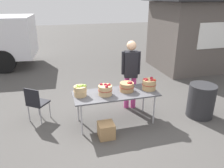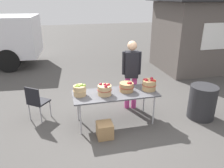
# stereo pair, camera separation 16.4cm
# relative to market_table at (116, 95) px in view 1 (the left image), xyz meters

# --- Properties ---
(ground_plane) EXTENTS (40.00, 40.00, 0.00)m
(ground_plane) POSITION_rel_market_table_xyz_m (0.00, 0.00, -0.71)
(ground_plane) COLOR #474442
(market_table) EXTENTS (1.90, 0.76, 0.75)m
(market_table) POSITION_rel_market_table_xyz_m (0.00, 0.00, 0.00)
(market_table) COLOR #4C4C51
(market_table) RESTS_ON ground
(apple_basket_green_0) EXTENTS (0.29, 0.29, 0.27)m
(apple_basket_green_0) POSITION_rel_market_table_xyz_m (-0.78, 0.06, 0.17)
(apple_basket_green_0) COLOR tan
(apple_basket_green_0) RESTS_ON market_table
(apple_basket_red_0) EXTENTS (0.32, 0.32, 0.26)m
(apple_basket_red_0) POSITION_rel_market_table_xyz_m (-0.25, -0.04, 0.17)
(apple_basket_red_0) COLOR tan
(apple_basket_red_0) RESTS_ON market_table
(apple_basket_red_1) EXTENTS (0.34, 0.34, 0.25)m
(apple_basket_red_1) POSITION_rel_market_table_xyz_m (0.28, 0.03, 0.15)
(apple_basket_red_1) COLOR #A87F51
(apple_basket_red_1) RESTS_ON market_table
(apple_basket_red_2) EXTENTS (0.33, 0.33, 0.29)m
(apple_basket_red_2) POSITION_rel_market_table_xyz_m (0.80, -0.02, 0.18)
(apple_basket_red_2) COLOR tan
(apple_basket_red_2) RESTS_ON market_table
(vendor_adult) EXTENTS (0.46, 0.30, 1.78)m
(vendor_adult) POSITION_rel_market_table_xyz_m (0.58, 0.61, 0.35)
(vendor_adult) COLOR #CC3F8C
(vendor_adult) RESTS_ON ground
(food_kiosk) EXTENTS (3.50, 2.90, 2.74)m
(food_kiosk) POSITION_rel_market_table_xyz_m (4.29, 3.36, 0.68)
(food_kiosk) COLOR #59514C
(food_kiosk) RESTS_ON ground
(folding_chair) EXTENTS (0.56, 0.56, 0.86)m
(folding_chair) POSITION_rel_market_table_xyz_m (-1.76, 0.55, -0.20)
(folding_chair) COLOR black
(folding_chair) RESTS_ON ground
(trash_barrel) EXTENTS (0.63, 0.63, 0.82)m
(trash_barrel) POSITION_rel_market_table_xyz_m (2.09, -0.28, -0.30)
(trash_barrel) COLOR #262628
(trash_barrel) RESTS_ON ground
(produce_crate) EXTENTS (0.33, 0.33, 0.33)m
(produce_crate) POSITION_rel_market_table_xyz_m (-0.36, -0.53, -0.54)
(produce_crate) COLOR #A87F51
(produce_crate) RESTS_ON ground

